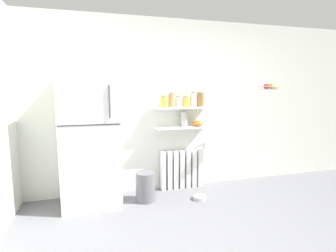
{
  "coord_description": "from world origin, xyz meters",
  "views": [
    {
      "loc": [
        -1.22,
        -1.96,
        1.58
      ],
      "look_at": [
        -0.21,
        1.6,
        1.05
      ],
      "focal_mm": 28.66,
      "sensor_mm": 36.0,
      "label": 1
    }
  ],
  "objects_px": {
    "storage_jar_4": "(193,99)",
    "storage_jar_5": "(200,99)",
    "shelf_bowl": "(198,123)",
    "trash_bin": "(146,187)",
    "storage_jar_2": "(179,101)",
    "vase": "(184,119)",
    "storage_jar_1": "(172,100)",
    "pet_food_bowl": "(200,197)",
    "hanging_fruit_basket": "(269,87)",
    "storage_jar_0": "(164,102)",
    "storage_jar_3": "(186,102)",
    "refrigerator": "(91,140)",
    "radiator": "(181,169)"
  },
  "relations": [
    {
      "from": "storage_jar_4",
      "to": "storage_jar_1",
      "type": "bearing_deg",
      "value": 180.0
    },
    {
      "from": "refrigerator",
      "to": "storage_jar_5",
      "type": "distance_m",
      "value": 1.74
    },
    {
      "from": "storage_jar_0",
      "to": "storage_jar_5",
      "type": "xyz_separation_m",
      "value": [
        0.58,
        -0.0,
        0.03
      ]
    },
    {
      "from": "radiator",
      "to": "storage_jar_4",
      "type": "distance_m",
      "value": 1.11
    },
    {
      "from": "storage_jar_1",
      "to": "vase",
      "type": "distance_m",
      "value": 0.36
    },
    {
      "from": "storage_jar_3",
      "to": "shelf_bowl",
      "type": "bearing_deg",
      "value": 0.0
    },
    {
      "from": "shelf_bowl",
      "to": "storage_jar_5",
      "type": "bearing_deg",
      "value": -0.0
    },
    {
      "from": "storage_jar_4",
      "to": "shelf_bowl",
      "type": "relative_size",
      "value": 1.25
    },
    {
      "from": "storage_jar_2",
      "to": "pet_food_bowl",
      "type": "bearing_deg",
      "value": -70.45
    },
    {
      "from": "hanging_fruit_basket",
      "to": "storage_jar_4",
      "type": "bearing_deg",
      "value": 159.67
    },
    {
      "from": "storage_jar_0",
      "to": "storage_jar_3",
      "type": "distance_m",
      "value": 0.35
    },
    {
      "from": "refrigerator",
      "to": "trash_bin",
      "type": "relative_size",
      "value": 4.34
    },
    {
      "from": "refrigerator",
      "to": "shelf_bowl",
      "type": "xyz_separation_m",
      "value": [
        1.61,
        0.2,
        0.14
      ]
    },
    {
      "from": "storage_jar_2",
      "to": "storage_jar_4",
      "type": "relative_size",
      "value": 0.75
    },
    {
      "from": "storage_jar_0",
      "to": "vase",
      "type": "height_order",
      "value": "storage_jar_0"
    },
    {
      "from": "pet_food_bowl",
      "to": "trash_bin",
      "type": "bearing_deg",
      "value": 167.82
    },
    {
      "from": "shelf_bowl",
      "to": "storage_jar_3",
      "type": "bearing_deg",
      "value": -180.0
    },
    {
      "from": "storage_jar_1",
      "to": "trash_bin",
      "type": "xyz_separation_m",
      "value": [
        -0.47,
        -0.3,
        -1.19
      ]
    },
    {
      "from": "refrigerator",
      "to": "trash_bin",
      "type": "height_order",
      "value": "refrigerator"
    },
    {
      "from": "vase",
      "to": "hanging_fruit_basket",
      "type": "height_order",
      "value": "hanging_fruit_basket"
    },
    {
      "from": "storage_jar_2",
      "to": "hanging_fruit_basket",
      "type": "xyz_separation_m",
      "value": [
        1.28,
        -0.39,
        0.22
      ]
    },
    {
      "from": "refrigerator",
      "to": "storage_jar_5",
      "type": "relative_size",
      "value": 7.9
    },
    {
      "from": "refrigerator",
      "to": "vase",
      "type": "distance_m",
      "value": 1.42
    },
    {
      "from": "storage_jar_4",
      "to": "storage_jar_5",
      "type": "height_order",
      "value": "storage_jar_4"
    },
    {
      "from": "radiator",
      "to": "storage_jar_2",
      "type": "bearing_deg",
      "value": -152.63
    },
    {
      "from": "radiator",
      "to": "hanging_fruit_basket",
      "type": "xyz_separation_m",
      "value": [
        1.22,
        -0.42,
        1.29
      ]
    },
    {
      "from": "refrigerator",
      "to": "radiator",
      "type": "bearing_deg",
      "value": 9.79
    },
    {
      "from": "hanging_fruit_basket",
      "to": "shelf_bowl",
      "type": "bearing_deg",
      "value": 158.18
    },
    {
      "from": "storage_jar_0",
      "to": "shelf_bowl",
      "type": "xyz_separation_m",
      "value": [
        0.54,
        0.0,
        -0.35
      ]
    },
    {
      "from": "vase",
      "to": "storage_jar_3",
      "type": "bearing_deg",
      "value": -0.0
    },
    {
      "from": "storage_jar_3",
      "to": "storage_jar_5",
      "type": "distance_m",
      "value": 0.23
    },
    {
      "from": "storage_jar_2",
      "to": "storage_jar_5",
      "type": "height_order",
      "value": "storage_jar_5"
    },
    {
      "from": "storage_jar_4",
      "to": "storage_jar_5",
      "type": "distance_m",
      "value": 0.12
    },
    {
      "from": "refrigerator",
      "to": "storage_jar_2",
      "type": "bearing_deg",
      "value": 8.93
    },
    {
      "from": "storage_jar_2",
      "to": "vase",
      "type": "height_order",
      "value": "storage_jar_2"
    },
    {
      "from": "storage_jar_0",
      "to": "storage_jar_3",
      "type": "height_order",
      "value": "storage_jar_0"
    },
    {
      "from": "storage_jar_1",
      "to": "storage_jar_4",
      "type": "bearing_deg",
      "value": 0.0
    },
    {
      "from": "hanging_fruit_basket",
      "to": "storage_jar_1",
      "type": "bearing_deg",
      "value": 164.46
    },
    {
      "from": "trash_bin",
      "to": "storage_jar_2",
      "type": "bearing_deg",
      "value": 27.42
    },
    {
      "from": "storage_jar_0",
      "to": "storage_jar_2",
      "type": "bearing_deg",
      "value": 0.0
    },
    {
      "from": "storage_jar_0",
      "to": "radiator",
      "type": "bearing_deg",
      "value": 5.91
    },
    {
      "from": "refrigerator",
      "to": "storage_jar_1",
      "type": "height_order",
      "value": "refrigerator"
    },
    {
      "from": "storage_jar_2",
      "to": "shelf_bowl",
      "type": "height_order",
      "value": "storage_jar_2"
    },
    {
      "from": "storage_jar_1",
      "to": "storage_jar_4",
      "type": "xyz_separation_m",
      "value": [
        0.35,
        0.0,
        0.01
      ]
    },
    {
      "from": "storage_jar_2",
      "to": "pet_food_bowl",
      "type": "relative_size",
      "value": 0.92
    },
    {
      "from": "vase",
      "to": "refrigerator",
      "type": "bearing_deg",
      "value": -171.6
    },
    {
      "from": "vase",
      "to": "storage_jar_1",
      "type": "bearing_deg",
      "value": 180.0
    },
    {
      "from": "storage_jar_4",
      "to": "shelf_bowl",
      "type": "height_order",
      "value": "storage_jar_4"
    },
    {
      "from": "storage_jar_2",
      "to": "vase",
      "type": "bearing_deg",
      "value": 0.0
    },
    {
      "from": "storage_jar_2",
      "to": "storage_jar_3",
      "type": "height_order",
      "value": "storage_jar_2"
    }
  ]
}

